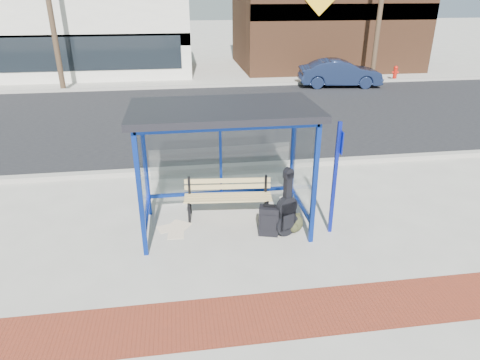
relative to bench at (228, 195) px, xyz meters
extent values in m
plane|color=#B2ADA0|center=(-0.11, -0.46, -0.47)|extent=(120.00, 120.00, 0.00)
cube|color=maroon|center=(-0.11, -3.06, -0.47)|extent=(60.00, 1.00, 0.01)
cube|color=gray|center=(-0.11, 2.44, -0.41)|extent=(60.00, 0.25, 0.12)
cube|color=black|center=(-0.11, 7.54, -0.47)|extent=(60.00, 10.00, 0.00)
cube|color=gray|center=(-0.11, 12.64, -0.41)|extent=(60.00, 0.25, 0.12)
cube|color=#B2ADA0|center=(-0.11, 14.54, -0.47)|extent=(60.00, 4.00, 0.01)
cube|color=navy|center=(-1.61, -1.21, 0.68)|extent=(0.08, 0.08, 2.30)
cube|color=navy|center=(1.39, -1.21, 0.68)|extent=(0.08, 0.08, 2.30)
cube|color=navy|center=(-1.61, 0.29, 0.68)|extent=(0.08, 0.08, 2.30)
cube|color=navy|center=(1.39, 0.29, 0.68)|extent=(0.08, 0.08, 2.30)
cube|color=navy|center=(-0.11, 0.29, 1.79)|extent=(3.00, 0.08, 0.08)
cube|color=navy|center=(-0.11, -1.21, 1.79)|extent=(3.00, 0.08, 0.08)
cube|color=navy|center=(-1.61, -0.46, 1.79)|extent=(0.08, 1.50, 0.08)
cube|color=navy|center=(1.39, -0.46, 1.79)|extent=(0.08, 1.50, 0.08)
cube|color=navy|center=(-0.11, 0.29, -0.07)|extent=(3.00, 0.08, 0.06)
cube|color=navy|center=(-1.61, -0.46, -0.07)|extent=(0.08, 1.50, 0.06)
cube|color=navy|center=(1.39, -0.46, -0.07)|extent=(0.08, 1.50, 0.06)
cube|color=navy|center=(-0.11, 0.29, 0.88)|extent=(0.05, 0.05, 1.90)
cube|color=silver|center=(-0.11, 0.29, 0.84)|extent=(2.84, 0.01, 1.82)
cube|color=silver|center=(-1.61, -0.46, 0.84)|extent=(0.02, 1.34, 1.82)
cube|color=silver|center=(1.39, -0.46, 0.84)|extent=(0.02, 1.34, 1.82)
cube|color=black|center=(-0.11, -0.46, 1.89)|extent=(3.30, 1.80, 0.12)
cube|color=silver|center=(-9.11, 17.54, 1.53)|extent=(18.00, 6.00, 4.00)
cube|color=black|center=(-9.11, 14.52, 0.93)|extent=(17.00, 0.04, 1.60)
cube|color=#59331E|center=(7.89, 18.04, 2.73)|extent=(10.00, 7.00, 6.40)
cube|color=black|center=(7.89, 14.59, 2.73)|extent=(10.00, 0.10, 0.80)
cylinder|color=#4C3826|center=(-3.11, 21.54, 2.03)|extent=(0.36, 0.36, 5.00)
cylinder|color=#4C3826|center=(12.39, 21.54, 2.03)|extent=(0.36, 0.36, 5.00)
cube|color=black|center=(-0.80, -0.18, -0.25)|extent=(0.05, 0.05, 0.44)
cube|color=black|center=(-0.77, 0.20, -0.05)|extent=(0.05, 0.05, 0.83)
cube|color=black|center=(-0.78, 0.01, -0.25)|extent=(0.08, 0.40, 0.05)
cube|color=black|center=(0.76, -0.32, -0.25)|extent=(0.05, 0.05, 0.44)
cube|color=black|center=(0.79, 0.06, -0.05)|extent=(0.05, 0.05, 0.83)
cube|color=black|center=(0.77, -0.13, -0.25)|extent=(0.08, 0.40, 0.05)
cube|color=tan|center=(-0.02, -0.22, -0.03)|extent=(1.76, 0.25, 0.03)
cube|color=tan|center=(-0.01, -0.11, -0.03)|extent=(1.76, 0.25, 0.03)
cube|color=tan|center=(0.00, -0.01, -0.03)|extent=(1.76, 0.25, 0.03)
cube|color=tan|center=(0.01, 0.10, -0.03)|extent=(1.76, 0.25, 0.03)
cube|color=tan|center=(0.01, 0.14, 0.12)|extent=(1.76, 0.19, 0.10)
cube|color=tan|center=(0.01, 0.14, 0.25)|extent=(1.76, 0.19, 0.10)
cylinder|color=black|center=(0.99, -0.92, -0.23)|extent=(0.49, 0.30, 0.47)
cylinder|color=black|center=(0.99, -0.92, 0.14)|extent=(0.42, 0.27, 0.39)
cube|color=black|center=(0.99, -0.92, -0.05)|extent=(0.36, 0.25, 0.56)
cube|color=black|center=(0.99, -0.92, 0.52)|extent=(0.16, 0.15, 0.56)
cube|color=black|center=(0.99, -0.92, 0.77)|extent=(0.20, 0.17, 0.11)
cube|color=black|center=(0.67, -0.86, -0.17)|extent=(0.42, 0.32, 0.58)
cylinder|color=black|center=(0.54, -0.82, -0.44)|extent=(0.11, 0.22, 0.05)
cylinder|color=black|center=(0.81, -0.90, -0.44)|extent=(0.11, 0.22, 0.05)
cube|color=black|center=(0.67, -0.86, 0.15)|extent=(0.23, 0.10, 0.04)
cube|color=black|center=(0.64, -0.98, -0.16)|extent=(0.29, 0.09, 0.31)
ellipsoid|color=#2A2C18|center=(1.19, -0.82, -0.29)|extent=(0.38, 0.33, 0.37)
ellipsoid|color=#2A2C18|center=(1.15, -0.93, -0.34)|extent=(0.22, 0.19, 0.19)
cube|color=#2A2C18|center=(1.20, -0.80, -0.11)|extent=(0.11, 0.08, 0.03)
cube|color=navy|center=(1.87, -0.92, 0.63)|extent=(0.07, 0.07, 2.20)
cube|color=navy|center=(1.91, -0.92, 1.36)|extent=(0.04, 0.28, 0.41)
cube|color=white|center=(-1.23, -0.36, -0.47)|extent=(0.46, 0.41, 0.01)
cube|color=white|center=(-1.08, -0.60, -0.47)|extent=(0.33, 0.41, 0.01)
cube|color=white|center=(-1.00, -0.27, -0.47)|extent=(0.51, 0.49, 0.01)
imported|color=#16213F|center=(6.78, 11.91, 0.16)|extent=(3.97, 1.80, 1.26)
cylinder|color=#B4160C|center=(10.16, 12.99, -0.18)|extent=(0.20, 0.20, 0.59)
sphere|color=#B4160C|center=(10.16, 12.99, 0.15)|extent=(0.22, 0.22, 0.22)
cylinder|color=#B4160C|center=(10.16, 12.99, -0.08)|extent=(0.33, 0.18, 0.10)
camera|label=1|loc=(-0.88, -7.75, 3.83)|focal=32.00mm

